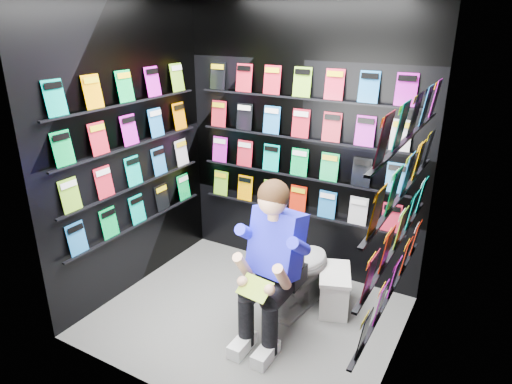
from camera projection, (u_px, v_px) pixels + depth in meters
The scene contains 13 objects.
floor at pixel (247, 317), 3.90m from camera, with size 2.40×2.40×0.00m, color slate.
wall_back at pixel (301, 143), 4.25m from camera, with size 2.40×0.04×2.60m, color black.
wall_front at pixel (157, 221), 2.63m from camera, with size 2.40×0.04×2.60m, color black.
wall_left at pixel (129, 151), 3.99m from camera, with size 0.04×2.00×2.60m, color black.
wall_right at pixel (409, 203), 2.88m from camera, with size 0.04×2.00×2.60m, color black.
comics_back at pixel (300, 143), 4.22m from camera, with size 2.10×0.06×1.37m, color red, non-canonical shape.
comics_left at pixel (131, 151), 3.98m from camera, with size 0.06×1.70×1.37m, color red, non-canonical shape.
comics_right at pixel (404, 201), 2.89m from camera, with size 0.06×1.70×1.37m, color red, non-canonical shape.
toilet at pixel (297, 268), 3.94m from camera, with size 0.42×0.75×0.73m, color white.
longbox at pixel (334, 291), 3.97m from camera, with size 0.24×0.43×0.32m, color white.
longbox_lid at pixel (335, 274), 3.91m from camera, with size 0.26×0.45×0.03m, color white.
reader at pixel (278, 244), 3.48m from camera, with size 0.53×0.78×1.43m, color #2928E9, non-canonical shape.
held_comic at pixel (255, 288), 3.27m from camera, with size 0.25×0.01×0.17m, color green.
Camera 1 is at (1.68, -2.79, 2.40)m, focal length 32.00 mm.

